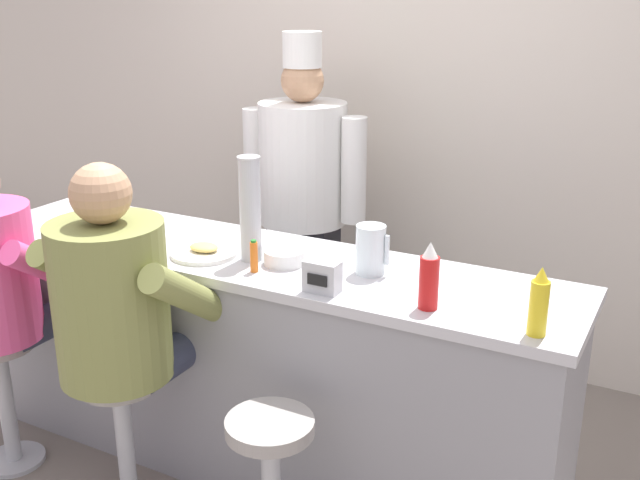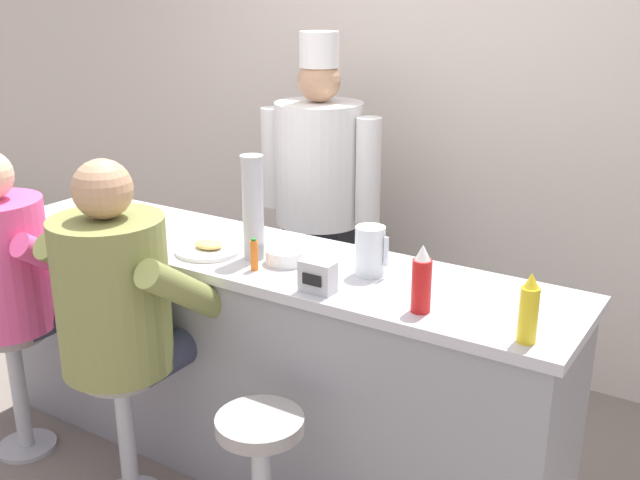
# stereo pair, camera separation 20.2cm
# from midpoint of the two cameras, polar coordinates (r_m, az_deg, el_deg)

# --- Properties ---
(wall_back) EXTENTS (10.00, 0.06, 2.70)m
(wall_back) POSITION_cam_midpoint_polar(r_m,az_deg,el_deg) (4.13, 8.62, 9.63)
(wall_back) COLOR beige
(wall_back) RESTS_ON ground_plane
(diner_counter) EXTENTS (2.61, 0.60, 0.97)m
(diner_counter) POSITION_cam_midpoint_polar(r_m,az_deg,el_deg) (3.22, -2.62, -9.12)
(diner_counter) COLOR gray
(diner_counter) RESTS_ON ground_plane
(ketchup_bottle_red) EXTENTS (0.07, 0.07, 0.23)m
(ketchup_bottle_red) POSITION_cam_midpoint_polar(r_m,az_deg,el_deg) (2.48, 10.07, -3.11)
(ketchup_bottle_red) COLOR red
(ketchup_bottle_red) RESTS_ON diner_counter
(mustard_bottle_yellow) EXTENTS (0.06, 0.06, 0.22)m
(mustard_bottle_yellow) POSITION_cam_midpoint_polar(r_m,az_deg,el_deg) (2.36, 18.01, -5.14)
(mustard_bottle_yellow) COLOR yellow
(mustard_bottle_yellow) RESTS_ON diner_counter
(hot_sauce_bottle_orange) EXTENTS (0.03, 0.03, 0.13)m
(hot_sauce_bottle_orange) POSITION_cam_midpoint_polar(r_m,az_deg,el_deg) (2.82, -3.01, -1.16)
(hot_sauce_bottle_orange) COLOR orange
(hot_sauce_bottle_orange) RESTS_ON diner_counter
(water_pitcher_clear) EXTENTS (0.13, 0.11, 0.19)m
(water_pitcher_clear) POSITION_cam_midpoint_polar(r_m,az_deg,el_deg) (2.78, 5.92, -0.86)
(water_pitcher_clear) COLOR silver
(water_pitcher_clear) RESTS_ON diner_counter
(breakfast_plate) EXTENTS (0.27, 0.27, 0.05)m
(breakfast_plate) POSITION_cam_midpoint_polar(r_m,az_deg,el_deg) (3.04, -6.60, -0.71)
(breakfast_plate) COLOR white
(breakfast_plate) RESTS_ON diner_counter
(cereal_bowl) EXTENTS (0.16, 0.16, 0.06)m
(cereal_bowl) POSITION_cam_midpoint_polar(r_m,az_deg,el_deg) (2.90, -0.62, -1.26)
(cereal_bowl) COLOR white
(cereal_bowl) RESTS_ON diner_counter
(coffee_mug_white) EXTENTS (0.12, 0.08, 0.09)m
(coffee_mug_white) POSITION_cam_midpoint_polar(r_m,az_deg,el_deg) (3.39, -15.55, 1.37)
(coffee_mug_white) COLOR white
(coffee_mug_white) RESTS_ON diner_counter
(coffee_mug_blue) EXTENTS (0.13, 0.09, 0.08)m
(coffee_mug_blue) POSITION_cam_midpoint_polar(r_m,az_deg,el_deg) (3.44, -12.38, 1.71)
(coffee_mug_blue) COLOR #4C7AB2
(coffee_mug_blue) RESTS_ON diner_counter
(cup_stack_steel) EXTENTS (0.09, 0.09, 0.41)m
(cup_stack_steel) POSITION_cam_midpoint_polar(r_m,az_deg,el_deg) (2.90, -3.16, 2.46)
(cup_stack_steel) COLOR #B7BABF
(cup_stack_steel) RESTS_ON diner_counter
(napkin_dispenser_chrome) EXTENTS (0.13, 0.08, 0.11)m
(napkin_dispenser_chrome) POSITION_cam_midpoint_polar(r_m,az_deg,el_deg) (2.62, 2.01, -2.84)
(napkin_dispenser_chrome) COLOR silver
(napkin_dispenser_chrome) RESTS_ON diner_counter
(diner_seated_pink) EXTENTS (0.60, 0.60, 1.38)m
(diner_seated_pink) POSITION_cam_midpoint_polar(r_m,az_deg,el_deg) (3.38, -21.07, -2.26)
(diner_seated_pink) COLOR #B2B5BA
(diner_seated_pink) RESTS_ON ground_plane
(diner_seated_olive) EXTENTS (0.64, 0.63, 1.42)m
(diner_seated_olive) POSITION_cam_midpoint_polar(r_m,az_deg,el_deg) (2.89, -13.01, -4.56)
(diner_seated_olive) COLOR #B2B5BA
(diner_seated_olive) RESTS_ON ground_plane
(empty_stool_round) EXTENTS (0.31, 0.31, 0.61)m
(empty_stool_round) POSITION_cam_midpoint_polar(r_m,az_deg,el_deg) (2.71, -2.30, -16.98)
(empty_stool_round) COLOR #B2B5BA
(empty_stool_round) RESTS_ON ground_plane
(cook_in_whites_near) EXTENTS (0.70, 0.45, 1.79)m
(cook_in_whites_near) POSITION_cam_midpoint_polar(r_m,az_deg,el_deg) (3.86, 1.42, 3.62)
(cook_in_whites_near) COLOR #232328
(cook_in_whites_near) RESTS_ON ground_plane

